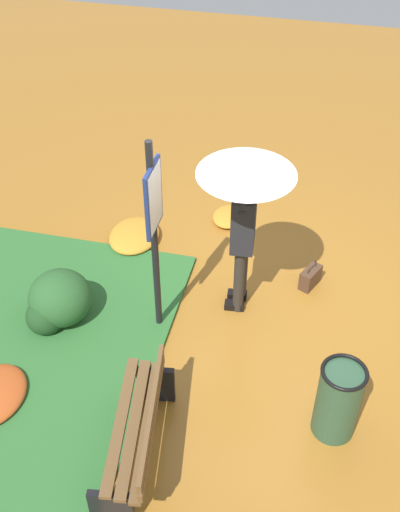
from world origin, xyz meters
name	(u,v)px	position (x,y,z in m)	size (l,w,h in m)	color
ground_plane	(256,300)	(0.00, 0.00, 0.00)	(18.00, 18.00, 0.00)	#9E6623
person_with_umbrella	(245,195)	(0.17, -0.17, 1.55)	(0.96, 0.96, 2.04)	#2D2823
info_sign_post	(154,220)	(0.62, -0.96, 1.44)	(0.44, 0.07, 2.30)	black
handbag	(310,277)	(-0.40, 0.57, 0.13)	(0.33, 0.25, 0.37)	#4C3323
park_bench	(139,430)	(2.21, -0.68, 0.40)	(1.40, 0.57, 0.75)	black
trash_bin	(338,400)	(1.52, 0.98, 0.42)	(0.42, 0.42, 0.83)	#2D5138
shrub_cluster	(57,301)	(0.80, -2.05, 0.29)	(0.75, 0.69, 0.62)	#285628
leaf_pile_near_person	(134,235)	(-0.72, -1.69, 0.09)	(0.78, 0.62, 0.17)	#C68428
leaf_pile_by_bench	(229,216)	(-1.43, -0.60, 0.06)	(0.52, 0.42, 0.11)	#C68428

